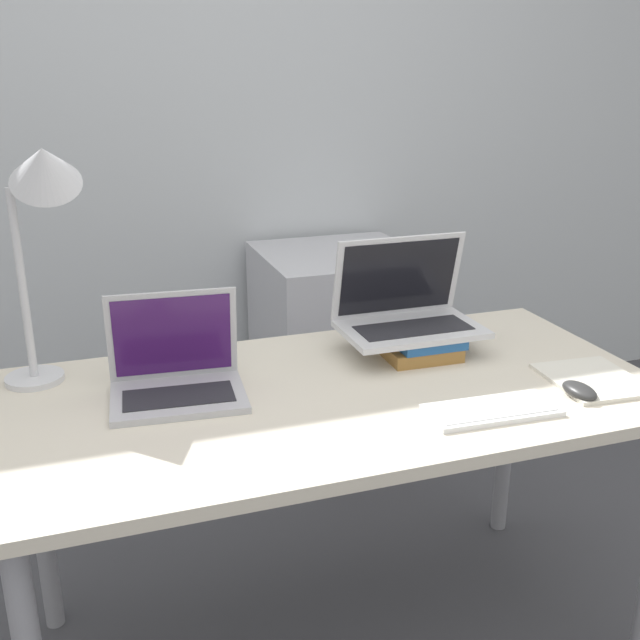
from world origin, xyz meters
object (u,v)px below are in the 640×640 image
(laptop_left, at_px, (177,376))
(mouse, at_px, (580,391))
(laptop_on_books, at_px, (407,311))
(desk_lamp, at_px, (42,196))
(notepad, at_px, (593,379))
(wireless_keyboard, at_px, (492,410))
(mini_fridge, at_px, (338,351))
(book_stack, at_px, (413,340))

(laptop_left, height_order, mouse, laptop_left)
(laptop_on_books, distance_m, desk_lamp, 0.96)
(desk_lamp, bearing_deg, mouse, -22.77)
(laptop_left, relative_size, mouse, 3.13)
(laptop_on_books, height_order, notepad, laptop_on_books)
(laptop_on_books, bearing_deg, desk_lamp, 176.02)
(notepad, bearing_deg, wireless_keyboard, -167.60)
(mini_fridge, bearing_deg, mouse, -85.12)
(notepad, height_order, desk_lamp, desk_lamp)
(laptop_left, distance_m, mini_fridge, 1.33)
(wireless_keyboard, relative_size, desk_lamp, 0.49)
(book_stack, xyz_separation_m, desk_lamp, (-0.90, 0.08, 0.43))
(mouse, bearing_deg, wireless_keyboard, -178.07)
(desk_lamp, bearing_deg, notepad, -18.64)
(laptop_left, height_order, laptop_on_books, laptop_on_books)
(mini_fridge, bearing_deg, book_stack, -97.66)
(mini_fridge, bearing_deg, laptop_left, -127.82)
(notepad, bearing_deg, desk_lamp, 161.36)
(laptop_on_books, xyz_separation_m, notepad, (0.34, -0.35, -0.10))
(laptop_left, xyz_separation_m, desk_lamp, (-0.25, 0.16, 0.41))
(wireless_keyboard, distance_m, desk_lamp, 1.12)
(laptop_left, xyz_separation_m, wireless_keyboard, (0.65, -0.33, -0.04))
(book_stack, distance_m, desk_lamp, 1.00)
(notepad, bearing_deg, laptop_on_books, 133.96)
(notepad, xyz_separation_m, desk_lamp, (-1.23, 0.41, 0.45))
(laptop_on_books, distance_m, mini_fridge, 1.02)
(wireless_keyboard, xyz_separation_m, mouse, (0.24, 0.01, 0.01))
(laptop_left, bearing_deg, wireless_keyboard, -26.65)
(laptop_left, distance_m, laptop_on_books, 0.65)
(laptop_on_books, height_order, desk_lamp, desk_lamp)
(laptop_left, xyz_separation_m, book_stack, (0.65, 0.08, -0.02))
(laptop_on_books, relative_size, mouse, 3.58)
(book_stack, xyz_separation_m, laptop_on_books, (-0.02, 0.01, 0.08))
(mouse, xyz_separation_m, mini_fridge, (-0.11, 1.32, -0.37))
(laptop_left, distance_m, wireless_keyboard, 0.73)
(notepad, distance_m, desk_lamp, 1.37)
(laptop_on_books, height_order, mini_fridge, laptop_on_books)
(book_stack, height_order, notepad, book_stack)
(wireless_keyboard, bearing_deg, laptop_on_books, 91.69)
(wireless_keyboard, xyz_separation_m, desk_lamp, (-0.90, 0.49, 0.45))
(mouse, bearing_deg, mini_fridge, 94.88)
(book_stack, xyz_separation_m, wireless_keyboard, (-0.00, -0.41, -0.02))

